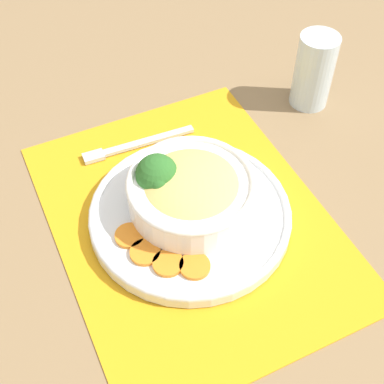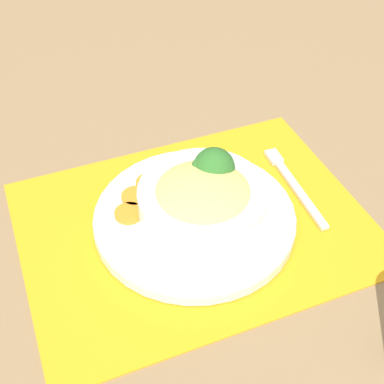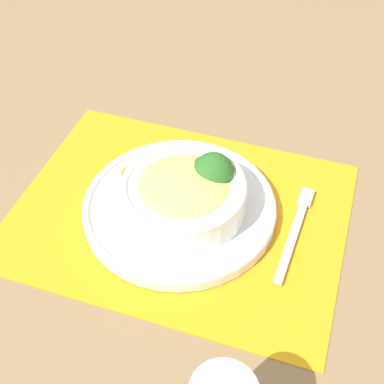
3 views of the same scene
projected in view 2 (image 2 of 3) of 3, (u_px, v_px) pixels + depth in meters
name	position (u px, v px, depth m)	size (l,w,h in m)	color
ground_plane	(195.00, 224.00, 0.76)	(4.00, 4.00, 0.00)	#8C704C
placemat	(195.00, 223.00, 0.76)	(0.53, 0.43, 0.00)	orange
plate	(195.00, 217.00, 0.75)	(0.28, 0.28, 0.02)	silver
bowl	(203.00, 200.00, 0.72)	(0.18, 0.18, 0.06)	white
broccoli_floret	(214.00, 169.00, 0.74)	(0.06, 0.06, 0.08)	#759E51
carrot_slice_near	(169.00, 174.00, 0.80)	(0.04, 0.04, 0.01)	orange
carrot_slice_middle	(149.00, 183.00, 0.79)	(0.04, 0.04, 0.01)	orange
carrot_slice_far	(135.00, 197.00, 0.77)	(0.04, 0.04, 0.01)	orange
carrot_slice_extra	(129.00, 213.00, 0.74)	(0.04, 0.04, 0.01)	orange
fork	(290.00, 179.00, 0.82)	(0.05, 0.18, 0.01)	silver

